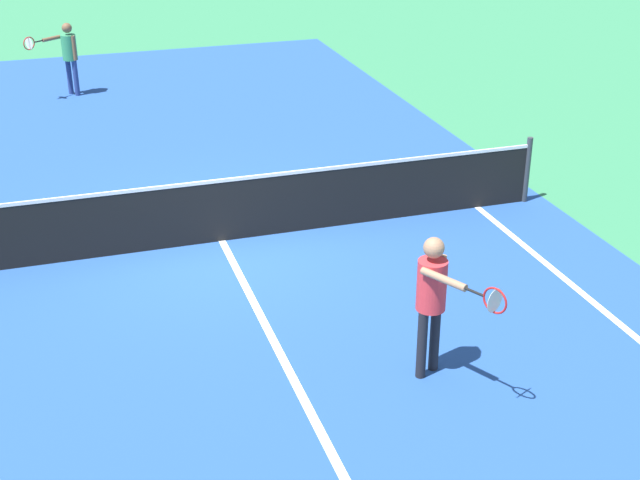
% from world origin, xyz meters
% --- Properties ---
extents(ground_plane, '(60.00, 60.00, 0.00)m').
position_xyz_m(ground_plane, '(0.00, 0.00, 0.00)').
color(ground_plane, '#337F51').
extents(court_surface_inbounds, '(10.62, 24.40, 0.00)m').
position_xyz_m(court_surface_inbounds, '(0.00, 0.00, 0.00)').
color(court_surface_inbounds, '#234C93').
rests_on(court_surface_inbounds, ground_plane).
extents(line_center_service, '(0.10, 6.40, 0.01)m').
position_xyz_m(line_center_service, '(0.00, -3.20, 0.00)').
color(line_center_service, white).
rests_on(line_center_service, ground_plane).
extents(net, '(9.97, 0.09, 1.07)m').
position_xyz_m(net, '(0.00, 0.00, 0.49)').
color(net, '#33383D').
rests_on(net, ground_plane).
extents(player_near, '(0.56, 1.17, 1.65)m').
position_xyz_m(player_near, '(1.46, -4.08, 1.02)').
color(player_near, black).
rests_on(player_near, ground_plane).
extents(player_far, '(1.10, 0.65, 1.58)m').
position_xyz_m(player_far, '(-1.55, 8.51, 0.98)').
color(player_far, navy).
rests_on(player_far, ground_plane).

